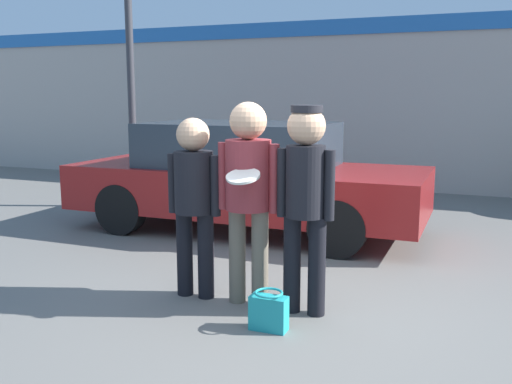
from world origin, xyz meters
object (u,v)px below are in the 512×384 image
at_px(person_middle_with_frisbee, 248,183).
at_px(parked_car_near, 244,177).
at_px(person_right, 305,190).
at_px(handbag, 269,312).
at_px(person_left, 194,192).

relative_size(person_middle_with_frisbee, parked_car_near, 0.38).
distance_m(person_middle_with_frisbee, person_right, 0.53).
xyz_separation_m(person_middle_with_frisbee, parked_car_near, (-1.13, 2.55, -0.35)).
height_order(person_middle_with_frisbee, handbag, person_middle_with_frisbee).
relative_size(person_right, handbag, 5.56).
bearing_deg(person_left, person_middle_with_frisbee, 0.98).
xyz_separation_m(person_left, handbag, (0.91, -0.48, -0.83)).
bearing_deg(parked_car_near, person_middle_with_frisbee, -66.17).
height_order(person_left, person_right, person_right).
bearing_deg(person_right, person_left, 178.55).
bearing_deg(handbag, person_left, 152.19).
relative_size(parked_car_near, handbag, 14.97).
relative_size(person_left, parked_car_near, 0.35).
distance_m(person_left, person_middle_with_frisbee, 0.54).
distance_m(person_right, parked_car_near, 3.09).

